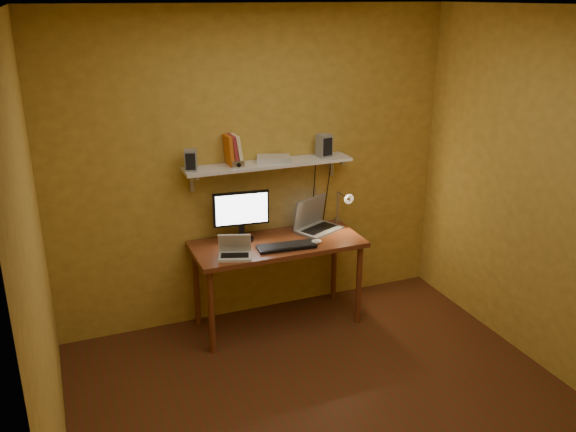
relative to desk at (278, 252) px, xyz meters
name	(u,v)px	position (x,y,z in m)	size (l,w,h in m)	color
room	(342,235)	(-0.07, -1.28, 0.64)	(3.44, 3.24, 2.64)	#522315
desk	(278,252)	(0.00, 0.00, 0.00)	(1.40, 0.60, 0.75)	brown
wall_shelf	(269,164)	(0.00, 0.19, 0.69)	(1.40, 0.25, 0.21)	white
monitor	(241,213)	(-0.26, 0.15, 0.32)	(0.46, 0.21, 0.42)	black
laptop	(315,221)	(0.40, 0.15, 0.16)	(0.45, 0.40, 0.28)	gray
netbook	(235,250)	(-0.41, -0.15, 0.14)	(0.30, 0.25, 0.18)	silver
keyboard	(286,247)	(0.02, -0.14, 0.10)	(0.47, 0.16, 0.02)	black
mouse	(316,242)	(0.28, -0.15, 0.10)	(0.10, 0.06, 0.04)	silver
desk_lamp	(344,204)	(0.66, 0.13, 0.29)	(0.09, 0.23, 0.38)	silver
speaker_left	(191,160)	(-0.64, 0.18, 0.79)	(0.09, 0.09, 0.17)	gray
speaker_right	(324,146)	(0.49, 0.19, 0.81)	(0.11, 0.11, 0.19)	gray
books	(233,150)	(-0.29, 0.22, 0.83)	(0.13, 0.17, 0.25)	#C65D16
shelf_camera	(238,165)	(-0.28, 0.12, 0.74)	(0.10, 0.05, 0.06)	silver
router	(273,159)	(0.04, 0.20, 0.73)	(0.27, 0.18, 0.04)	silver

